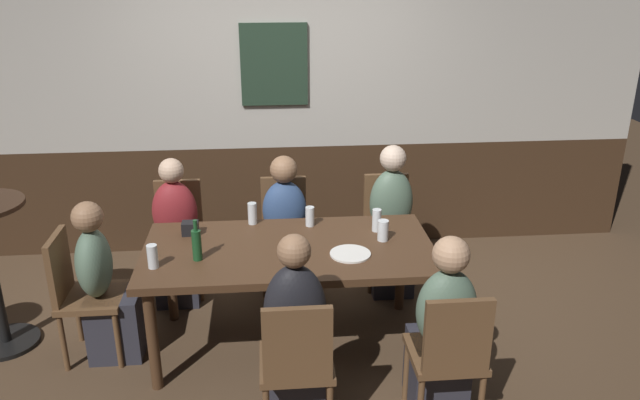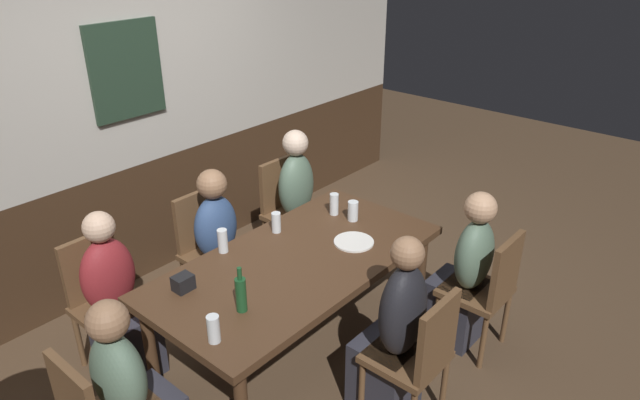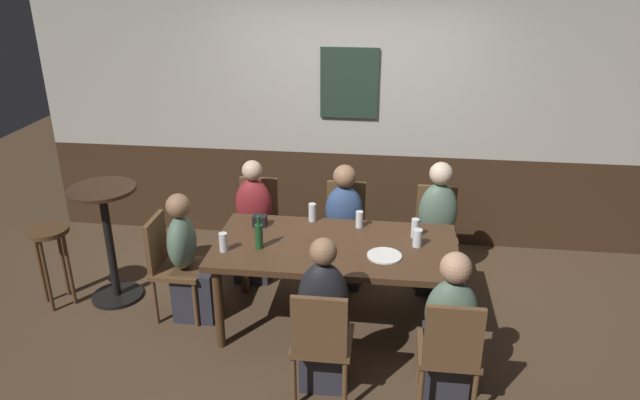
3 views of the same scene
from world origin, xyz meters
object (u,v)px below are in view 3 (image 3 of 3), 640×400
Objects in this scene: person_left_far at (254,229)px; tumbler_water at (417,239)px; person_mid_far at (343,234)px; person_mid_near at (324,325)px; chair_right_far at (435,229)px; chair_right_near at (450,349)px; side_bar_table at (108,235)px; chair_head_west at (170,261)px; beer_glass_tall at (359,220)px; pint_glass_pale at (415,229)px; bar_stool at (50,245)px; person_right_near at (448,336)px; chair_mid_far at (345,224)px; dining_table at (335,253)px; chair_left_far at (257,219)px; person_right_far at (436,236)px; condiment_caddy at (260,221)px; person_head_west at (190,266)px; tumbler_short at (312,213)px; pint_glass_stout at (223,243)px; chair_mid_near at (321,339)px; beer_bottle_green at (259,235)px; plate_white_large at (384,256)px.

person_left_far is 1.65m from tumbler_water.
person_left_far reaches higher than person_mid_far.
chair_right_far is at bearing 62.87° from person_mid_near.
chair_right_near is 3.00m from side_bar_table.
chair_head_west is 6.28× the size of beer_glass_tall.
bar_stool is at bearing -176.45° from pint_glass_pale.
chair_mid_far is at bearing 117.15° from person_right_near.
dining_table is at bearing -175.37° from tumbler_water.
chair_left_far is 0.84× the size of side_bar_table.
pint_glass_pale is at bearing -48.13° from chair_mid_far.
person_right_far reaches higher than beer_glass_tall.
chair_mid_far is 0.96m from condiment_caddy.
person_head_west is at bearing 148.56° from person_mid_near.
pint_glass_pale reaches higher than tumbler_short.
chair_head_west is at bearing 157.85° from chair_right_near.
pint_glass_stout is 0.14× the size of side_bar_table.
chair_left_far is at bearing 168.95° from person_mid_far.
chair_right_near is at bearing -37.79° from condiment_caddy.
person_right_near is at bearing 11.03° from chair_mid_near.
person_right_near is 1.82m from condiment_caddy.
tumbler_water is 0.95× the size of pint_glass_stout.
beer_glass_tall is (0.16, 1.23, 0.30)m from chair_mid_near.
pint_glass_stout is 0.56× the size of beer_bottle_green.
condiment_caddy is 0.10× the size of side_bar_table.
person_right_near is at bearing 90.00° from chair_right_near.
tumbler_water is at bearing -47.18° from person_mid_far.
person_right_far is 7.61× the size of tumbler_short.
beer_glass_tall is at bearing 148.40° from tumbler_water.
plate_white_large is at bearing -69.72° from chair_mid_far.
chair_right_far is at bearing 14.51° from side_bar_table.
person_left_far reaches higher than tumbler_water.
pint_glass_stout is (-1.46, -0.26, 0.01)m from tumbler_water.
person_right_near is (2.03, -0.73, 0.02)m from person_head_west.
person_mid_near reaches higher than chair_left_far.
condiment_caddy is (-1.49, 1.00, 0.31)m from person_right_near.
beer_glass_tall is at bearing -21.50° from person_left_far.
person_head_west reaches higher than chair_mid_far.
chair_mid_near is 6.21× the size of tumbler_water.
dining_table is 2.15× the size of chair_head_west.
chair_right_far is at bearing 47.01° from dining_table.
person_mid_far is at bearing -179.86° from person_right_far.
beer_bottle_green reaches higher than bar_stool.
side_bar_table is at bearing -147.34° from chair_left_far.
pint_glass_stout is (-1.45, -0.42, -0.00)m from pint_glass_pale.
person_mid_near is 1.47m from person_mid_far.
pint_glass_pale is 0.88m from tumbler_short.
beer_bottle_green is at bearing -9.37° from chair_head_west.
chair_mid_near is at bearing -117.12° from person_right_far.
person_left_far reaches higher than dining_table.
person_right_near is 0.78m from plate_white_large.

